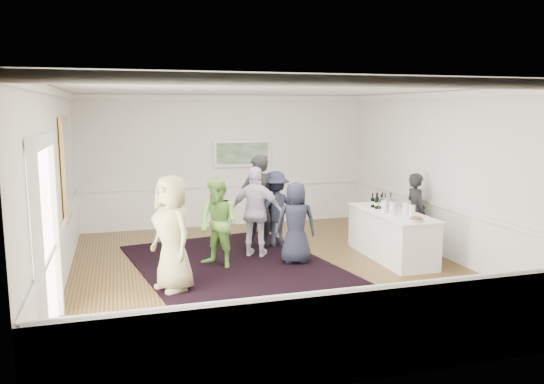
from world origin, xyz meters
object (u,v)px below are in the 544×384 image
object	(u,v)px
guest_lilac	(256,212)
guest_dark_a	(275,209)
guest_navy	(296,223)
bartender	(416,212)
ice_bucket	(388,204)
guest_dark_b	(258,202)
guest_green	(219,223)
guest_tan	(172,233)
nut_bowl	(416,220)
serving_table	(391,235)

from	to	relation	value
guest_lilac	guest_dark_a	world-z (taller)	guest_lilac
guest_dark_a	guest_navy	xyz separation A→B (m)	(0.01, -1.31, -0.02)
bartender	ice_bucket	distance (m)	0.82
guest_dark_b	guest_dark_a	bearing A→B (deg)	-176.85
guest_lilac	guest_green	bearing A→B (deg)	58.15
guest_tan	guest_navy	bearing A→B (deg)	85.41
guest_navy	nut_bowl	distance (m)	2.16
ice_bucket	bartender	bearing A→B (deg)	15.26
guest_navy	nut_bowl	bearing A→B (deg)	156.83
serving_table	ice_bucket	distance (m)	0.59
guest_dark_a	bartender	bearing A→B (deg)	141.68
guest_green	ice_bucket	world-z (taller)	guest_green
guest_dark_b	ice_bucket	bearing A→B (deg)	141.78
guest_dark_b	guest_navy	bearing A→B (deg)	98.94
guest_tan	ice_bucket	distance (m)	4.31
guest_dark_b	ice_bucket	size ratio (longest dim) A/B	7.50
serving_table	guest_green	xyz separation A→B (m)	(-3.31, 0.36, 0.35)
guest_dark_a	guest_dark_b	world-z (taller)	guest_dark_b
guest_tan	guest_green	distance (m)	1.40
nut_bowl	guest_dark_a	bearing A→B (deg)	127.19
guest_green	nut_bowl	xyz separation A→B (m)	(3.27, -1.28, 0.14)
guest_lilac	guest_dark_b	size ratio (longest dim) A/B	0.91
guest_lilac	ice_bucket	bearing A→B (deg)	-167.32
guest_dark_b	nut_bowl	size ratio (longest dim) A/B	7.56
guest_lilac	guest_dark_b	distance (m)	0.62
bartender	guest_tan	distance (m)	5.10
guest_dark_b	nut_bowl	xyz separation A→B (m)	(2.24, -2.35, -0.03)
guest_lilac	ice_bucket	size ratio (longest dim) A/B	6.80
guest_green	guest_lilac	size ratio (longest dim) A/B	0.92
serving_table	nut_bowl	xyz separation A→B (m)	(-0.04, -0.92, 0.49)
guest_navy	ice_bucket	xyz separation A→B (m)	(1.87, -0.03, 0.26)
guest_tan	guest_lilac	world-z (taller)	guest_tan
guest_lilac	guest_dark_b	xyz separation A→B (m)	(0.19, 0.58, 0.09)
guest_navy	nut_bowl	xyz separation A→B (m)	(1.84, -1.13, 0.18)
guest_tan	serving_table	bearing A→B (deg)	74.03
guest_green	guest_navy	size ratio (longest dim) A/B	1.06
guest_dark_b	guest_tan	bearing A→B (deg)	37.73
ice_bucket	serving_table	bearing A→B (deg)	-86.79
serving_table	bartender	xyz separation A→B (m)	(0.75, 0.38, 0.34)
guest_navy	guest_green	bearing A→B (deg)	2.09
guest_dark_a	serving_table	bearing A→B (deg)	126.29
bartender	nut_bowl	xyz separation A→B (m)	(-0.79, -1.30, 0.15)
guest_tan	guest_green	world-z (taller)	guest_tan
guest_green	guest_navy	xyz separation A→B (m)	(1.43, -0.16, -0.04)
guest_navy	ice_bucket	bearing A→B (deg)	-172.72
bartender	guest_dark_a	size ratio (longest dim) A/B	1.00
guest_dark_b	bartender	bearing A→B (deg)	151.60
guest_green	guest_dark_b	xyz separation A→B (m)	(1.02, 1.07, 0.16)
serving_table	guest_dark_a	xyz separation A→B (m)	(-1.89, 1.51, 0.33)
serving_table	guest_navy	world-z (taller)	guest_navy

